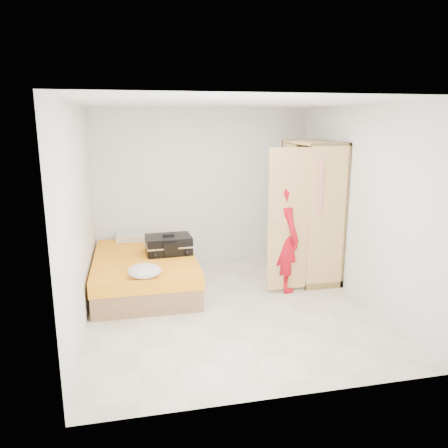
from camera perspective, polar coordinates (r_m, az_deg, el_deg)
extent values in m
plane|color=beige|center=(5.87, 0.64, -10.72)|extent=(4.00, 4.00, 0.00)
plane|color=white|center=(5.37, 0.71, 15.53)|extent=(4.00, 4.00, 0.00)
cube|color=white|center=(7.41, -2.80, 4.82)|extent=(3.60, 0.02, 2.60)
cube|color=white|center=(3.61, 7.80, -4.42)|extent=(3.60, 0.02, 2.60)
cube|color=white|center=(5.37, -18.39, 0.89)|extent=(0.02, 4.00, 2.60)
cube|color=white|center=(6.13, 17.33, 2.43)|extent=(0.02, 4.00, 2.60)
cube|color=#946543|center=(6.53, -10.25, -7.00)|extent=(1.40, 2.00, 0.30)
cube|color=yellow|center=(6.44, -10.34, -4.92)|extent=(1.42, 2.02, 0.20)
cube|color=tan|center=(6.94, 13.36, 1.80)|extent=(0.04, 1.20, 2.10)
cube|color=tan|center=(6.31, 13.39, 0.67)|extent=(0.58, 0.04, 2.10)
cube|color=tan|center=(7.35, 9.53, 2.62)|extent=(0.58, 0.04, 2.10)
cube|color=tan|center=(6.70, 11.72, 10.38)|extent=(0.58, 1.20, 0.04)
cube|color=#A47946|center=(7.09, 10.95, -6.21)|extent=(0.58, 1.20, 0.10)
cube|color=tan|center=(7.00, 8.31, 2.12)|extent=(0.04, 0.59, 2.00)
cube|color=tan|center=(6.10, 8.38, 0.45)|extent=(0.59, 0.06, 2.00)
cylinder|color=#B2B2B7|center=(6.71, 11.65, 9.01)|extent=(0.02, 1.10, 0.02)
imported|color=red|center=(6.26, 7.84, -1.76)|extent=(0.50, 0.64, 1.55)
cube|color=black|center=(6.44, -7.25, -2.67)|extent=(0.67, 0.50, 0.26)
cube|color=black|center=(6.41, -7.29, -1.43)|extent=(0.17, 0.05, 0.03)
ellipsoid|color=beige|center=(5.53, -10.35, -6.04)|extent=(0.41, 0.41, 0.16)
cube|color=beige|center=(7.22, -11.61, -1.75)|extent=(0.58, 0.35, 0.10)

